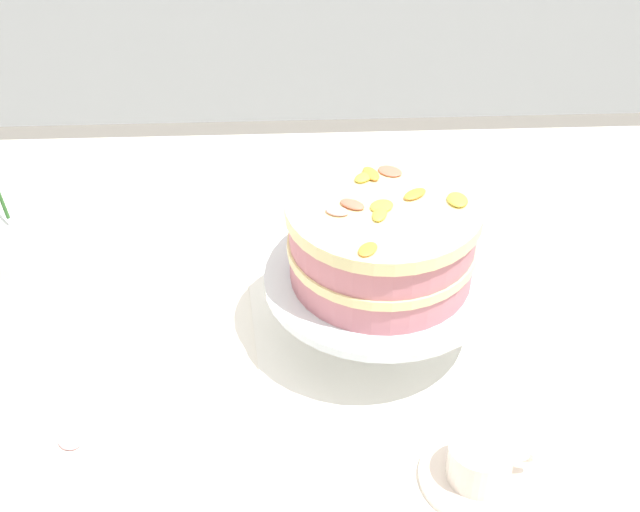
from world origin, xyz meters
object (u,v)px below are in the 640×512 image
dining_table (284,389)px  cake_stand (380,285)px  layer_cake (382,239)px  teacup (480,466)px

dining_table → cake_stand: (0.12, 0.01, 0.18)m
dining_table → layer_cake: size_ratio=5.97×
teacup → layer_cake: bearing=110.4°
layer_cake → teacup: 0.29m
layer_cake → teacup: size_ratio=1.81×
layer_cake → teacup: layer_cake is taller
dining_table → layer_cake: layer_cake is taller
dining_table → teacup: bearing=-47.3°
dining_table → cake_stand: 0.22m
cake_stand → teacup: bearing=-69.6°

